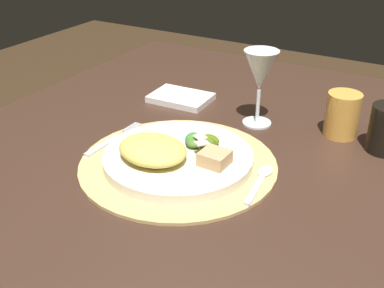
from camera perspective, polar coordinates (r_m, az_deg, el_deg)
The scene contains 11 objects.
dining_table at distance 1.00m, azimuth 5.65°, elevation -9.08°, with size 1.13×1.08×0.74m.
placemat at distance 0.86m, azimuth -1.67°, elevation -2.37°, with size 0.36×0.36×0.01m, color tan.
dinner_plate at distance 0.85m, azimuth -1.68°, elevation -1.66°, with size 0.27×0.27×0.02m, color silver.
pasta_serving at distance 0.82m, azimuth -4.75°, elevation -0.67°, with size 0.13×0.10×0.04m, color #DFC657.
salad_greens at distance 0.86m, azimuth 1.14°, elevation 0.28°, with size 0.07×0.07×0.03m.
bread_piece at distance 0.81m, azimuth 2.73°, elevation -1.70°, with size 0.05×0.04×0.02m, color tan.
fork at distance 0.94m, azimuth -9.68°, elevation 0.44°, with size 0.02×0.16×0.00m.
spoon at distance 0.81m, azimuth 8.38°, elevation -4.01°, with size 0.03×0.13×0.01m.
napkin at distance 1.12m, azimuth -1.35°, elevation 5.56°, with size 0.14×0.10×0.01m, color white.
wine_glass at distance 0.98m, azimuth 8.20°, elevation 8.46°, with size 0.07×0.07×0.16m.
amber_tumbler at distance 0.99m, azimuth 17.59°, elevation 3.37°, with size 0.07×0.07×0.09m, color gold.
Camera 1 is at (0.31, -0.73, 1.18)m, focal length 44.44 mm.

